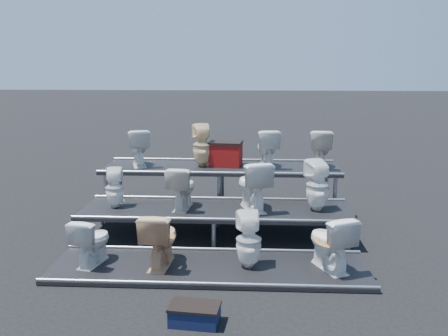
{
  "coord_description": "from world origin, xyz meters",
  "views": [
    {
      "loc": [
        0.53,
        -7.48,
        2.73
      ],
      "look_at": [
        0.12,
        0.1,
        1.09
      ],
      "focal_mm": 40.0,
      "sensor_mm": 36.0,
      "label": 1
    }
  ],
  "objects_px": {
    "toilet_5": "(182,187)",
    "step_stool": "(195,316)",
    "toilet_4": "(115,188)",
    "toilet_11": "(320,149)",
    "toilet_1": "(160,238)",
    "toilet_10": "(267,148)",
    "toilet_8": "(138,147)",
    "toilet_0": "(92,241)",
    "toilet_7": "(318,185)",
    "toilet_9": "(202,145)",
    "toilet_6": "(253,185)",
    "toilet_3": "(330,242)",
    "toilet_2": "(249,240)",
    "red_crate": "(226,155)"
  },
  "relations": [
    {
      "from": "toilet_5",
      "to": "toilet_10",
      "type": "bearing_deg",
      "value": -129.72
    },
    {
      "from": "toilet_2",
      "to": "toilet_3",
      "type": "xyz_separation_m",
      "value": [
        1.05,
        0.0,
        -0.0
      ]
    },
    {
      "from": "toilet_4",
      "to": "toilet_11",
      "type": "height_order",
      "value": "toilet_11"
    },
    {
      "from": "toilet_7",
      "to": "toilet_9",
      "type": "bearing_deg",
      "value": -53.42
    },
    {
      "from": "toilet_5",
      "to": "step_stool",
      "type": "height_order",
      "value": "toilet_5"
    },
    {
      "from": "toilet_7",
      "to": "toilet_9",
      "type": "distance_m",
      "value": 2.33
    },
    {
      "from": "toilet_5",
      "to": "step_stool",
      "type": "relative_size",
      "value": 1.32
    },
    {
      "from": "toilet_0",
      "to": "toilet_9",
      "type": "relative_size",
      "value": 0.84
    },
    {
      "from": "step_stool",
      "to": "toilet_6",
      "type": "bearing_deg",
      "value": 83.46
    },
    {
      "from": "toilet_11",
      "to": "step_stool",
      "type": "distance_m",
      "value": 4.52
    },
    {
      "from": "red_crate",
      "to": "toilet_7",
      "type": "bearing_deg",
      "value": -35.74
    },
    {
      "from": "toilet_0",
      "to": "toilet_10",
      "type": "xyz_separation_m",
      "value": [
        2.4,
        2.6,
        0.82
      ]
    },
    {
      "from": "toilet_0",
      "to": "toilet_7",
      "type": "xyz_separation_m",
      "value": [
        3.14,
        1.3,
        0.47
      ]
    },
    {
      "from": "toilet_4",
      "to": "toilet_5",
      "type": "relative_size",
      "value": 0.93
    },
    {
      "from": "toilet_7",
      "to": "toilet_8",
      "type": "relative_size",
      "value": 1.17
    },
    {
      "from": "toilet_4",
      "to": "toilet_9",
      "type": "relative_size",
      "value": 0.82
    },
    {
      "from": "toilet_0",
      "to": "red_crate",
      "type": "relative_size",
      "value": 1.17
    },
    {
      "from": "toilet_1",
      "to": "step_stool",
      "type": "bearing_deg",
      "value": 118.62
    },
    {
      "from": "toilet_3",
      "to": "toilet_9",
      "type": "xyz_separation_m",
      "value": [
        -1.91,
        2.6,
        0.81
      ]
    },
    {
      "from": "toilet_2",
      "to": "toilet_11",
      "type": "bearing_deg",
      "value": -123.4
    },
    {
      "from": "toilet_1",
      "to": "toilet_6",
      "type": "xyz_separation_m",
      "value": [
        1.22,
        1.3,
        0.42
      ]
    },
    {
      "from": "toilet_3",
      "to": "toilet_10",
      "type": "xyz_separation_m",
      "value": [
        -0.75,
        2.6,
        0.77
      ]
    },
    {
      "from": "toilet_1",
      "to": "red_crate",
      "type": "relative_size",
      "value": 1.35
    },
    {
      "from": "toilet_0",
      "to": "red_crate",
      "type": "bearing_deg",
      "value": -108.09
    },
    {
      "from": "toilet_3",
      "to": "toilet_8",
      "type": "relative_size",
      "value": 1.1
    },
    {
      "from": "step_stool",
      "to": "toilet_11",
      "type": "bearing_deg",
      "value": 71.92
    },
    {
      "from": "toilet_9",
      "to": "toilet_1",
      "type": "bearing_deg",
      "value": 67.58
    },
    {
      "from": "toilet_11",
      "to": "step_stool",
      "type": "height_order",
      "value": "toilet_11"
    },
    {
      "from": "toilet_8",
      "to": "toilet_1",
      "type": "bearing_deg",
      "value": 90.79
    },
    {
      "from": "toilet_3",
      "to": "toilet_5",
      "type": "height_order",
      "value": "toilet_5"
    },
    {
      "from": "toilet_2",
      "to": "toilet_5",
      "type": "distance_m",
      "value": 1.71
    },
    {
      "from": "toilet_9",
      "to": "toilet_6",
      "type": "bearing_deg",
      "value": 109.43
    },
    {
      "from": "toilet_5",
      "to": "toilet_10",
      "type": "height_order",
      "value": "toilet_10"
    },
    {
      "from": "toilet_2",
      "to": "toilet_7",
      "type": "xyz_separation_m",
      "value": [
        1.05,
        1.3,
        0.42
      ]
    },
    {
      "from": "toilet_0",
      "to": "toilet_10",
      "type": "distance_m",
      "value": 3.63
    },
    {
      "from": "toilet_7",
      "to": "toilet_11",
      "type": "height_order",
      "value": "toilet_11"
    },
    {
      "from": "red_crate",
      "to": "toilet_0",
      "type": "bearing_deg",
      "value": -114.39
    },
    {
      "from": "toilet_3",
      "to": "toilet_2",
      "type": "bearing_deg",
      "value": -23.74
    },
    {
      "from": "toilet_6",
      "to": "toilet_7",
      "type": "xyz_separation_m",
      "value": [
        1.0,
        0.0,
        0.01
      ]
    },
    {
      "from": "toilet_2",
      "to": "toilet_4",
      "type": "bearing_deg",
      "value": -39.31
    },
    {
      "from": "toilet_4",
      "to": "toilet_10",
      "type": "xyz_separation_m",
      "value": [
        2.42,
        1.3,
        0.43
      ]
    },
    {
      "from": "toilet_1",
      "to": "toilet_3",
      "type": "bearing_deg",
      "value": -175.13
    },
    {
      "from": "toilet_11",
      "to": "step_stool",
      "type": "relative_size",
      "value": 1.34
    },
    {
      "from": "toilet_1",
      "to": "toilet_5",
      "type": "distance_m",
      "value": 1.36
    },
    {
      "from": "toilet_0",
      "to": "toilet_8",
      "type": "distance_m",
      "value": 2.73
    },
    {
      "from": "toilet_8",
      "to": "toilet_11",
      "type": "xyz_separation_m",
      "value": [
        3.26,
        0.0,
        0.01
      ]
    },
    {
      "from": "toilet_5",
      "to": "toilet_7",
      "type": "bearing_deg",
      "value": -173.51
    },
    {
      "from": "toilet_4",
      "to": "toilet_5",
      "type": "height_order",
      "value": "toilet_5"
    },
    {
      "from": "toilet_10",
      "to": "step_stool",
      "type": "height_order",
      "value": "toilet_10"
    },
    {
      "from": "toilet_8",
      "to": "toilet_10",
      "type": "distance_m",
      "value": 2.32
    }
  ]
}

